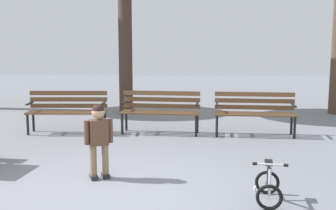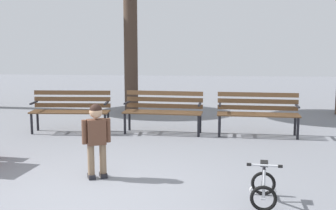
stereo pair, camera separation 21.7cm
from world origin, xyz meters
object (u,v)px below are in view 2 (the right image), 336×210
(park_bench_far_left, at_px, (71,108))
(park_bench_left, at_px, (163,108))
(kids_bicycle, at_px, (264,186))
(park_bench_right, at_px, (258,110))
(child_standing, at_px, (96,135))

(park_bench_far_left, xyz_separation_m, park_bench_left, (1.91, 0.09, 0.00))
(park_bench_left, xyz_separation_m, kids_bicycle, (1.55, -3.74, -0.31))
(park_bench_far_left, distance_m, park_bench_left, 1.91)
(park_bench_right, xyz_separation_m, child_standing, (-2.52, -2.92, 0.10))
(park_bench_far_left, height_order, kids_bicycle, park_bench_far_left)
(park_bench_far_left, relative_size, park_bench_left, 0.99)
(child_standing, bearing_deg, park_bench_far_left, 113.76)
(park_bench_far_left, bearing_deg, child_standing, -66.24)
(park_bench_right, bearing_deg, park_bench_left, 177.32)
(kids_bicycle, bearing_deg, park_bench_left, 112.45)
(park_bench_far_left, relative_size, kids_bicycle, 2.73)
(park_bench_right, distance_m, child_standing, 3.86)
(park_bench_far_left, height_order, park_bench_left, same)
(park_bench_left, bearing_deg, park_bench_right, -2.68)
(park_bench_far_left, xyz_separation_m, kids_bicycle, (3.46, -3.66, -0.31))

